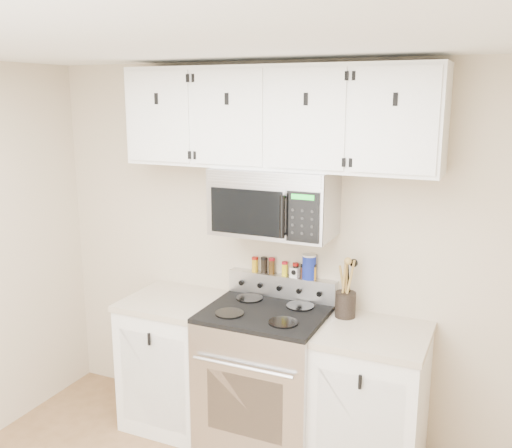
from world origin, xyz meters
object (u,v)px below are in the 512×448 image
Objects in this scene: range at (265,377)px; salt_canister at (309,267)px; microwave at (274,202)px; utensil_crock at (345,302)px.

range is 6.58× the size of salt_canister.
salt_canister is at bearing 39.49° from microwave.
microwave reaches higher than range.
range is at bearing -159.67° from utensil_crock.
microwave reaches higher than utensil_crock.
utensil_crock is (0.47, 0.05, -0.62)m from microwave.
utensil_crock is at bearing 5.75° from microwave.
range is 1.45× the size of microwave.
microwave is 2.02× the size of utensil_crock.
salt_canister reaches higher than range.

